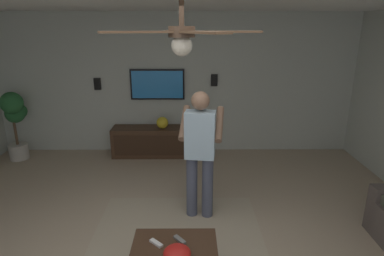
# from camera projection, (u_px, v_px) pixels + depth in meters

# --- Properties ---
(wall_back_tv) EXTENTS (0.10, 6.93, 2.62)m
(wall_back_tv) POSITION_uv_depth(u_px,v_px,m) (176.00, 84.00, 6.13)
(wall_back_tv) COLOR #B2B7AD
(wall_back_tv) RESTS_ON ground
(media_console) EXTENTS (0.45, 1.70, 0.55)m
(media_console) POSITION_uv_depth(u_px,v_px,m) (158.00, 141.00, 6.12)
(media_console) COLOR #422B1C
(media_console) RESTS_ON ground
(tv) EXTENTS (0.05, 1.01, 0.57)m
(tv) POSITION_uv_depth(u_px,v_px,m) (157.00, 84.00, 6.04)
(tv) COLOR black
(person_standing) EXTENTS (0.59, 0.59, 1.64)m
(person_standing) POSITION_uv_depth(u_px,v_px,m) (200.00, 148.00, 3.96)
(person_standing) COLOR #4C5166
(person_standing) RESTS_ON ground
(potted_plant_tall) EXTENTS (0.53, 0.41, 1.27)m
(potted_plant_tall) POSITION_uv_depth(u_px,v_px,m) (15.00, 118.00, 5.81)
(potted_plant_tall) COLOR #B7B2A8
(potted_plant_tall) RESTS_ON ground
(bowl) EXTENTS (0.25, 0.25, 0.11)m
(bowl) POSITION_uv_depth(u_px,v_px,m) (177.00, 253.00, 2.83)
(bowl) COLOR red
(bowl) RESTS_ON coffee_table
(remote_white) EXTENTS (0.13, 0.14, 0.02)m
(remote_white) POSITION_uv_depth(u_px,v_px,m) (156.00, 243.00, 3.03)
(remote_white) COLOR white
(remote_white) RESTS_ON coffee_table
(remote_grey) EXTENTS (0.14, 0.13, 0.02)m
(remote_grey) POSITION_uv_depth(u_px,v_px,m) (180.00, 240.00, 3.08)
(remote_grey) COLOR slate
(remote_grey) RESTS_ON coffee_table
(vase_round) EXTENTS (0.22, 0.22, 0.22)m
(vase_round) POSITION_uv_depth(u_px,v_px,m) (162.00, 123.00, 5.97)
(vase_round) COLOR gold
(vase_round) RESTS_ON media_console
(wall_speaker_left) EXTENTS (0.06, 0.12, 0.22)m
(wall_speaker_left) POSITION_uv_depth(u_px,v_px,m) (214.00, 80.00, 6.03)
(wall_speaker_left) COLOR black
(wall_speaker_right) EXTENTS (0.06, 0.12, 0.22)m
(wall_speaker_right) POSITION_uv_depth(u_px,v_px,m) (97.00, 84.00, 6.04)
(wall_speaker_right) COLOR black
(ceiling_fan) EXTENTS (1.17, 1.18, 0.46)m
(ceiling_fan) POSITION_uv_depth(u_px,v_px,m) (183.00, 36.00, 2.40)
(ceiling_fan) COLOR #4C3828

